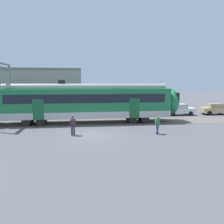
{
  "coord_description": "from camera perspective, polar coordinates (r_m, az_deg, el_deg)",
  "views": [
    {
      "loc": [
        -0.59,
        -18.36,
        4.48
      ],
      "look_at": [
        2.18,
        2.55,
        1.6
      ],
      "focal_mm": 35.0,
      "sensor_mm": 36.0,
      "label": 1
    }
  ],
  "objects": [
    {
      "name": "pedestrian_navy",
      "position": [
        18.71,
        -10.19,
        -3.1
      ],
      "size": [
        0.53,
        0.65,
        1.67
      ],
      "color": "#28282D",
      "rests_on": "ground"
    },
    {
      "name": "parked_car_white",
      "position": [
        31.32,
        17.2,
        0.65
      ],
      "size": [
        4.03,
        1.81,
        1.54
      ],
      "color": "silver",
      "rests_on": "ground"
    },
    {
      "name": "parked_car_tan",
      "position": [
        33.79,
        25.3,
        0.74
      ],
      "size": [
        4.04,
        1.84,
        1.54
      ],
      "color": "tan",
      "rests_on": "ground"
    },
    {
      "name": "commuter_train",
      "position": [
        25.44,
        -26.02,
        1.97
      ],
      "size": [
        38.05,
        3.07,
        4.73
      ],
      "color": "#B7B7B2",
      "rests_on": "ground"
    },
    {
      "name": "catenary_gantry",
      "position": [
        25.49,
        -27.2,
        6.55
      ],
      "size": [
        0.24,
        6.64,
        6.53
      ],
      "color": "gray",
      "rests_on": "ground"
    },
    {
      "name": "background_building",
      "position": [
        33.7,
        -20.61,
        5.12
      ],
      "size": [
        14.61,
        5.0,
        9.2
      ],
      "color": "gray",
      "rests_on": "ground"
    },
    {
      "name": "ground_plane",
      "position": [
        18.9,
        -5.58,
        -5.97
      ],
      "size": [
        160.0,
        160.0,
        0.0
      ],
      "primitive_type": "plane",
      "color": "#515156"
    },
    {
      "name": "pedestrian_green",
      "position": [
        19.32,
        11.79,
        -2.88
      ],
      "size": [
        0.53,
        0.71,
        1.67
      ],
      "color": "navy",
      "rests_on": "ground"
    }
  ]
}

